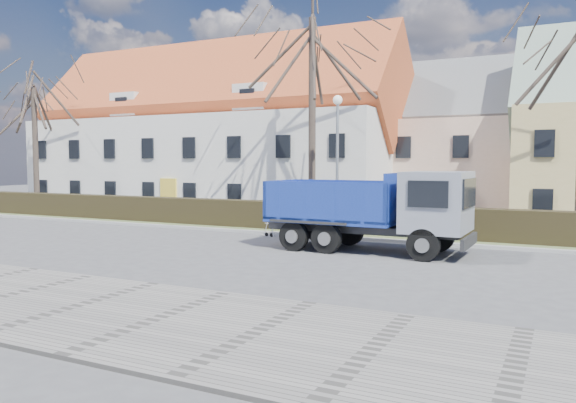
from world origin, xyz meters
The scene contains 13 objects.
ground centered at (0.00, 0.00, 0.00)m, with size 120.00×120.00×0.00m, color #48484B.
sidewalk_near centered at (0.00, -8.50, 0.04)m, with size 80.00×5.00×0.08m, color gray.
curb_far centered at (0.00, 4.60, 0.06)m, with size 80.00×0.30×0.12m, color gray.
grass_strip centered at (0.00, 6.20, 0.05)m, with size 80.00×3.00×0.10m, color #4D5C33.
hedge centered at (0.00, 6.00, 0.65)m, with size 60.00×0.90×1.30m, color black.
building_white centered at (-13.00, 16.00, 4.75)m, with size 26.80×10.80×9.50m, color silver, non-canonical shape.
building_pink centered at (4.00, 20.00, 4.00)m, with size 10.80×8.80×8.00m, color #D5AE96, non-canonical shape.
tree_0 centered at (-22.00, 8.50, 4.95)m, with size 7.20×7.20×9.90m, color #342A24, non-canonical shape.
tree_1 centered at (-2.00, 8.50, 6.33)m, with size 9.20×9.20×12.65m, color #342A24, non-canonical shape.
dump_truck centered at (2.86, 1.94, 1.50)m, with size 7.50×2.78×3.00m, color navy, non-canonical shape.
streetlight centered at (-0.05, 7.00, 3.18)m, with size 0.50×0.50×6.36m, color gray, non-canonical shape.
cart_frame centered at (-2.15, 3.93, 0.33)m, with size 0.73×0.42×0.67m, color silver, non-canonical shape.
parked_car_a centered at (-4.79, 9.64, 0.63)m, with size 1.48×3.68×1.25m, color black.
Camera 1 is at (9.52, -17.31, 3.20)m, focal length 35.00 mm.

